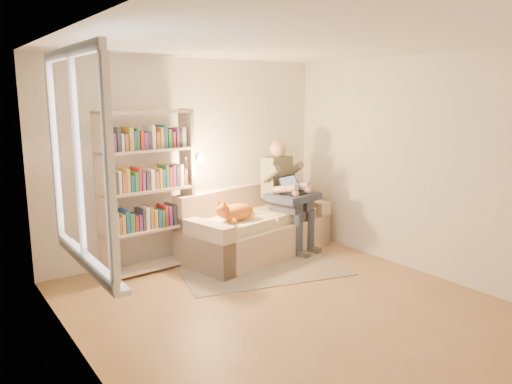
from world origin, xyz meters
TOP-DOWN VIEW (x-y plane):
  - floor at (0.00, 0.00)m, footprint 4.50×4.50m
  - ceiling at (0.00, 0.00)m, footprint 4.00×4.50m
  - wall_left at (-2.00, 0.00)m, footprint 0.02×4.50m
  - wall_right at (2.00, 0.00)m, footprint 0.02×4.50m
  - wall_back at (0.00, 2.25)m, footprint 4.00×0.02m
  - window at (-1.95, 0.20)m, footprint 0.12×1.52m
  - sofa at (0.72, 1.74)m, footprint 2.25×1.36m
  - person at (1.19, 1.68)m, footprint 0.54×0.73m
  - cat at (0.25, 1.51)m, footprint 0.71×0.36m
  - blanket at (1.24, 1.54)m, footprint 0.72×0.64m
  - laptop at (1.24, 1.55)m, footprint 0.41×0.38m
  - bookshelf at (-0.72, 1.90)m, footprint 1.32×0.40m
  - rug at (0.44, 1.14)m, footprint 2.23×1.63m

SIDE VIEW (x-z plane):
  - floor at x=0.00m, z-range 0.00..0.00m
  - rug at x=0.44m, z-range 0.00..0.01m
  - sofa at x=0.72m, z-range -0.12..0.77m
  - cat at x=0.25m, z-range 0.55..0.82m
  - blanket at x=1.24m, z-range 0.72..0.81m
  - person at x=1.19m, z-range 0.09..1.61m
  - laptop at x=1.24m, z-range 0.72..1.02m
  - bookshelf at x=-0.72m, z-range 0.10..2.07m
  - wall_left at x=-2.00m, z-range 0.00..2.60m
  - wall_right at x=2.00m, z-range 0.00..2.60m
  - wall_back at x=0.00m, z-range 0.00..2.60m
  - window at x=-1.95m, z-range 0.53..2.22m
  - ceiling at x=0.00m, z-range 2.59..2.61m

